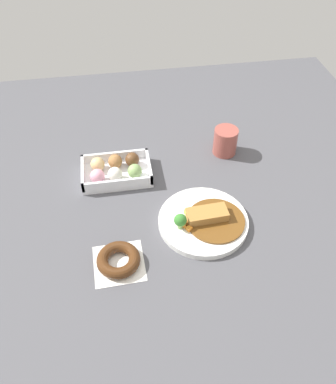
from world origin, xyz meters
TOP-DOWN VIEW (x-y plane):
  - ground_plane at (0.00, 0.00)m, footprint 1.60×1.60m
  - curry_plate at (0.09, -0.07)m, footprint 0.25×0.25m
  - donut_box at (-0.13, 0.16)m, footprint 0.21×0.14m
  - chocolate_ring_donut at (-0.15, -0.17)m, footprint 0.13×0.13m
  - coffee_mug at (0.22, 0.22)m, footprint 0.08×0.08m

SIDE VIEW (x-z plane):
  - ground_plane at x=0.00m, z-range 0.00..0.00m
  - curry_plate at x=0.09m, z-range -0.02..0.05m
  - chocolate_ring_donut at x=-0.15m, z-range 0.00..0.03m
  - donut_box at x=-0.13m, z-range 0.00..0.05m
  - coffee_mug at x=0.22m, z-range 0.00..0.09m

